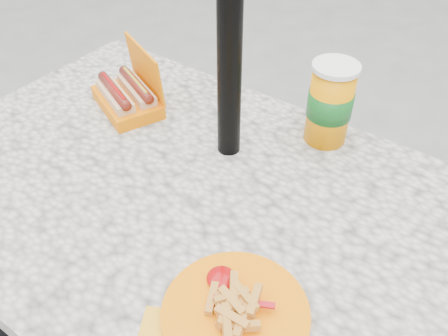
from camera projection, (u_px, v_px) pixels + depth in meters
The scene contains 4 objects.
picnic_table at pixel (187, 224), 1.04m from camera, with size 1.20×0.80×0.75m.
hotdog_box at pixel (128, 95), 1.17m from camera, with size 0.22×0.19×0.15m.
fries_plate at pixel (232, 315), 0.73m from camera, with size 0.25×0.35×0.05m.
soda_cup at pixel (330, 103), 1.03m from camera, with size 0.10×0.10×0.19m.
Camera 1 is at (0.48, -0.52, 1.42)m, focal length 38.00 mm.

